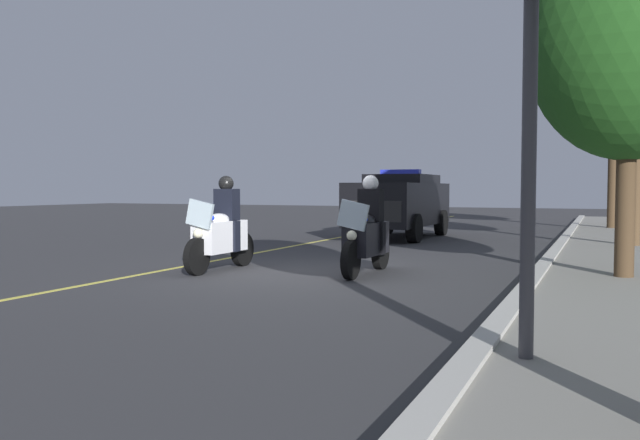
{
  "coord_description": "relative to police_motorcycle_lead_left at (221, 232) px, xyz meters",
  "views": [
    {
      "loc": [
        10.39,
        4.83,
        1.49
      ],
      "look_at": [
        -0.61,
        0.0,
        0.9
      ],
      "focal_mm": 36.35,
      "sensor_mm": 36.0,
      "label": 1
    }
  ],
  "objects": [
    {
      "name": "tree_far_back",
      "position": [
        -7.44,
        7.05,
        3.71
      ],
      "size": [
        2.76,
        2.76,
        5.91
      ],
      "color": "#4C3823",
      "rests_on": "sidewalk_strip"
    },
    {
      "name": "police_suv",
      "position": [
        -8.74,
        0.73,
        0.37
      ],
      "size": [
        4.92,
        2.11,
        2.05
      ],
      "color": "black",
      "rests_on": "ground"
    },
    {
      "name": "police_motorcycle_lead_right",
      "position": [
        -0.58,
        2.59,
        0.0
      ],
      "size": [
        2.14,
        0.56,
        1.72
      ],
      "color": "black",
      "rests_on": "ground"
    },
    {
      "name": "police_motorcycle_lead_left",
      "position": [
        0.0,
        0.0,
        0.0
      ],
      "size": [
        2.14,
        0.56,
        1.72
      ],
      "color": "black",
      "rests_on": "ground"
    },
    {
      "name": "traffic_light",
      "position": [
        4.52,
        5.78,
        2.2
      ],
      "size": [
        0.38,
        0.28,
        3.84
      ],
      "color": "#38383D",
      "rests_on": "sidewalk_strip"
    },
    {
      "name": "tree_mid_block",
      "position": [
        -1.2,
        6.65,
        3.14
      ],
      "size": [
        3.12,
        3.12,
        5.68
      ],
      "color": "#42301E",
      "rests_on": "sidewalk_strip"
    },
    {
      "name": "ground_plane",
      "position": [
        -0.4,
        1.51,
        -0.7
      ],
      "size": [
        80.0,
        80.0,
        0.0
      ],
      "primitive_type": "plane",
      "color": "#333335"
    },
    {
      "name": "curb_strip",
      "position": [
        -0.4,
        5.38,
        -0.62
      ],
      "size": [
        48.0,
        0.24,
        0.15
      ],
      "primitive_type": "cube",
      "color": "#B7B5AD",
      "rests_on": "ground"
    },
    {
      "name": "lane_stripe_center",
      "position": [
        -0.4,
        -0.96,
        -0.7
      ],
      "size": [
        48.0,
        0.12,
        0.01
      ],
      "primitive_type": "cube",
      "color": "#E0D14C",
      "rests_on": "ground"
    },
    {
      "name": "tree_behind_suv",
      "position": [
        -14.95,
        6.63,
        4.11
      ],
      "size": [
        3.56,
        3.56,
        6.49
      ],
      "color": "#42301E",
      "rests_on": "sidewalk_strip"
    }
  ]
}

